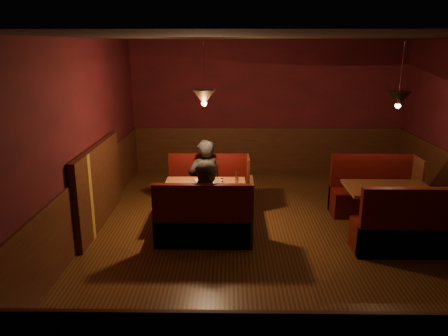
{
  "coord_description": "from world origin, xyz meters",
  "views": [
    {
      "loc": [
        -0.84,
        -6.16,
        2.82
      ],
      "look_at": [
        -0.93,
        0.39,
        0.95
      ],
      "focal_mm": 35.0,
      "sensor_mm": 36.0,
      "label": 1
    }
  ],
  "objects_px": {
    "second_table": "(388,199)",
    "main_bench_near": "(204,225)",
    "diner_a": "(205,166)",
    "main_table": "(206,193)",
    "second_bench_near": "(407,232)",
    "second_bench_far": "(373,195)",
    "main_bench_far": "(209,192)",
    "diner_b": "(209,191)"
  },
  "relations": [
    {
      "from": "second_bench_far",
      "to": "diner_a",
      "type": "height_order",
      "value": "diner_a"
    },
    {
      "from": "second_table",
      "to": "second_bench_far",
      "type": "distance_m",
      "value": 0.79
    },
    {
      "from": "second_bench_near",
      "to": "diner_a",
      "type": "relative_size",
      "value": 0.87
    },
    {
      "from": "main_bench_far",
      "to": "second_bench_far",
      "type": "height_order",
      "value": "second_bench_far"
    },
    {
      "from": "main_table",
      "to": "main_bench_far",
      "type": "bearing_deg",
      "value": 88.85
    },
    {
      "from": "second_table",
      "to": "diner_a",
      "type": "bearing_deg",
      "value": 163.08
    },
    {
      "from": "main_bench_near",
      "to": "second_bench_far",
      "type": "bearing_deg",
      "value": 24.3
    },
    {
      "from": "main_bench_near",
      "to": "diner_a",
      "type": "bearing_deg",
      "value": 92.97
    },
    {
      "from": "main_table",
      "to": "second_bench_near",
      "type": "height_order",
      "value": "second_bench_near"
    },
    {
      "from": "second_table",
      "to": "second_bench_near",
      "type": "xyz_separation_m",
      "value": [
        0.03,
        -0.76,
        -0.21
      ]
    },
    {
      "from": "main_table",
      "to": "second_table",
      "type": "height_order",
      "value": "main_table"
    },
    {
      "from": "diner_a",
      "to": "second_table",
      "type": "bearing_deg",
      "value": 141.89
    },
    {
      "from": "main_table",
      "to": "second_table",
      "type": "relative_size",
      "value": 1.01
    },
    {
      "from": "main_table",
      "to": "main_bench_near",
      "type": "relative_size",
      "value": 0.91
    },
    {
      "from": "main_bench_near",
      "to": "second_bench_near",
      "type": "relative_size",
      "value": 1.0
    },
    {
      "from": "diner_a",
      "to": "second_bench_near",
      "type": "bearing_deg",
      "value": 129.39
    },
    {
      "from": "second_bench_far",
      "to": "second_bench_near",
      "type": "relative_size",
      "value": 1.0
    },
    {
      "from": "main_table",
      "to": "second_bench_near",
      "type": "relative_size",
      "value": 0.91
    },
    {
      "from": "main_bench_near",
      "to": "second_bench_near",
      "type": "height_order",
      "value": "second_bench_near"
    },
    {
      "from": "second_table",
      "to": "diner_a",
      "type": "relative_size",
      "value": 0.79
    },
    {
      "from": "second_table",
      "to": "diner_a",
      "type": "height_order",
      "value": "diner_a"
    },
    {
      "from": "diner_b",
      "to": "main_table",
      "type": "bearing_deg",
      "value": 95.06
    },
    {
      "from": "main_bench_far",
      "to": "main_bench_near",
      "type": "bearing_deg",
      "value": -90.0
    },
    {
      "from": "main_table",
      "to": "main_bench_far",
      "type": "height_order",
      "value": "main_bench_far"
    },
    {
      "from": "main_bench_far",
      "to": "second_bench_near",
      "type": "relative_size",
      "value": 1.0
    },
    {
      "from": "main_bench_near",
      "to": "second_table",
      "type": "relative_size",
      "value": 1.11
    },
    {
      "from": "main_bench_near",
      "to": "diner_a",
      "type": "distance_m",
      "value": 1.47
    },
    {
      "from": "second_table",
      "to": "second_bench_near",
      "type": "height_order",
      "value": "second_bench_near"
    },
    {
      "from": "second_table",
      "to": "main_bench_near",
      "type": "bearing_deg",
      "value": -169.59
    },
    {
      "from": "second_bench_near",
      "to": "main_bench_far",
      "type": "bearing_deg",
      "value": 148.86
    },
    {
      "from": "main_bench_far",
      "to": "second_table",
      "type": "distance_m",
      "value": 2.95
    },
    {
      "from": "second_bench_near",
      "to": "diner_a",
      "type": "distance_m",
      "value": 3.35
    },
    {
      "from": "main_bench_far",
      "to": "second_table",
      "type": "xyz_separation_m",
      "value": [
        2.79,
        -0.94,
        0.23
      ]
    },
    {
      "from": "main_bench_near",
      "to": "second_bench_near",
      "type": "distance_m",
      "value": 2.83
    },
    {
      "from": "main_bench_near",
      "to": "main_table",
      "type": "bearing_deg",
      "value": 91.15
    },
    {
      "from": "main_bench_near",
      "to": "diner_a",
      "type": "height_order",
      "value": "diner_a"
    },
    {
      "from": "main_table",
      "to": "main_bench_near",
      "type": "distance_m",
      "value": 0.76
    },
    {
      "from": "second_bench_near",
      "to": "diner_b",
      "type": "distance_m",
      "value": 2.81
    },
    {
      "from": "second_table",
      "to": "diner_a",
      "type": "distance_m",
      "value": 3.0
    },
    {
      "from": "second_table",
      "to": "main_bench_far",
      "type": "bearing_deg",
      "value": 161.33
    },
    {
      "from": "diner_a",
      "to": "diner_b",
      "type": "height_order",
      "value": "diner_a"
    },
    {
      "from": "main_bench_far",
      "to": "second_bench_near",
      "type": "bearing_deg",
      "value": -31.14
    }
  ]
}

